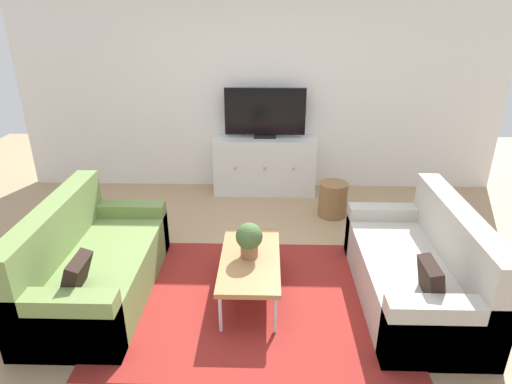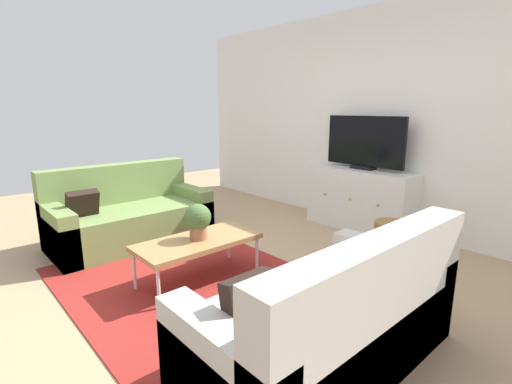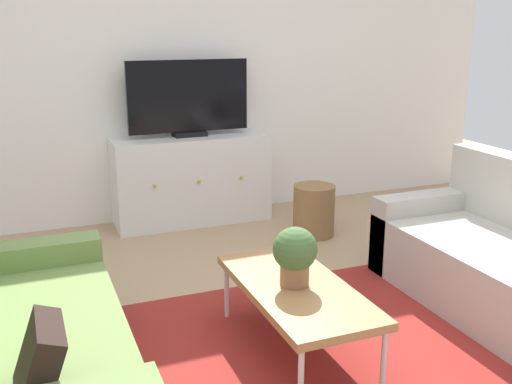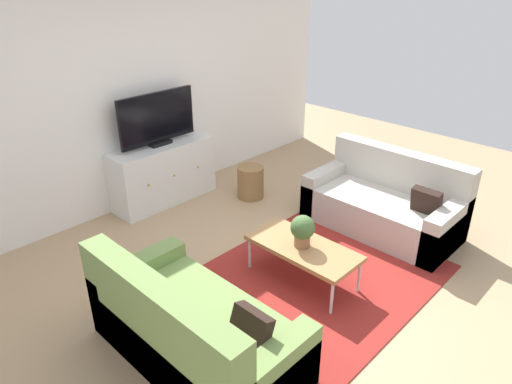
{
  "view_description": "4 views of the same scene",
  "coord_description": "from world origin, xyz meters",
  "px_view_note": "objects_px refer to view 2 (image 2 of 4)",
  "views": [
    {
      "loc": [
        0.1,
        -3.3,
        2.4
      ],
      "look_at": [
        0.0,
        0.58,
        0.72
      ],
      "focal_mm": 30.89,
      "sensor_mm": 36.0,
      "label": 1
    },
    {
      "loc": [
        2.57,
        -1.71,
        1.5
      ],
      "look_at": [
        0.0,
        0.58,
        0.72
      ],
      "focal_mm": 26.05,
      "sensor_mm": 36.0,
      "label": 2
    },
    {
      "loc": [
        -1.28,
        -2.6,
        1.68
      ],
      "look_at": [
        0.0,
        0.58,
        0.72
      ],
      "focal_mm": 41.7,
      "sensor_mm": 36.0,
      "label": 3
    },
    {
      "loc": [
        -3.0,
        -2.3,
        2.76
      ],
      "look_at": [
        0.0,
        0.58,
        0.72
      ],
      "focal_mm": 32.74,
      "sensor_mm": 36.0,
      "label": 4
    }
  ],
  "objects_px": {
    "coffee_table": "(198,243)",
    "flat_screen_tv": "(365,143)",
    "potted_plant": "(198,220)",
    "tv_console": "(360,199)",
    "couch_left_side": "(127,217)",
    "couch_right_side": "(333,324)",
    "wicker_basket": "(391,243)"
  },
  "relations": [
    {
      "from": "coffee_table",
      "to": "potted_plant",
      "type": "xyz_separation_m",
      "value": [
        -0.01,
        0.01,
        0.2
      ]
    },
    {
      "from": "wicker_basket",
      "to": "potted_plant",
      "type": "bearing_deg",
      "value": -120.49
    },
    {
      "from": "couch_left_side",
      "to": "couch_right_side",
      "type": "height_order",
      "value": "same"
    },
    {
      "from": "couch_right_side",
      "to": "coffee_table",
      "type": "height_order",
      "value": "couch_right_side"
    },
    {
      "from": "couch_left_side",
      "to": "tv_console",
      "type": "distance_m",
      "value": 2.81
    },
    {
      "from": "potted_plant",
      "to": "flat_screen_tv",
      "type": "bearing_deg",
      "value": 87.29
    },
    {
      "from": "coffee_table",
      "to": "couch_left_side",
      "type": "bearing_deg",
      "value": -178.37
    },
    {
      "from": "tv_console",
      "to": "flat_screen_tv",
      "type": "relative_size",
      "value": 1.29
    },
    {
      "from": "potted_plant",
      "to": "flat_screen_tv",
      "type": "xyz_separation_m",
      "value": [
        0.11,
        2.34,
        0.52
      ]
    },
    {
      "from": "couch_left_side",
      "to": "wicker_basket",
      "type": "distance_m",
      "value": 2.86
    },
    {
      "from": "couch_left_side",
      "to": "coffee_table",
      "type": "bearing_deg",
      "value": 1.63
    },
    {
      "from": "tv_console",
      "to": "flat_screen_tv",
      "type": "xyz_separation_m",
      "value": [
        0.0,
        0.02,
        0.7
      ]
    },
    {
      "from": "couch_left_side",
      "to": "flat_screen_tv",
      "type": "bearing_deg",
      "value": 57.78
    },
    {
      "from": "couch_left_side",
      "to": "flat_screen_tv",
      "type": "xyz_separation_m",
      "value": [
        1.51,
        2.39,
        0.8
      ]
    },
    {
      "from": "tv_console",
      "to": "wicker_basket",
      "type": "xyz_separation_m",
      "value": [
        0.83,
        -0.73,
        -0.17
      ]
    },
    {
      "from": "couch_left_side",
      "to": "potted_plant",
      "type": "distance_m",
      "value": 1.43
    },
    {
      "from": "coffee_table",
      "to": "flat_screen_tv",
      "type": "distance_m",
      "value": 2.47
    },
    {
      "from": "potted_plant",
      "to": "tv_console",
      "type": "distance_m",
      "value": 2.33
    },
    {
      "from": "couch_left_side",
      "to": "flat_screen_tv",
      "type": "relative_size",
      "value": 1.61
    },
    {
      "from": "wicker_basket",
      "to": "couch_right_side",
      "type": "bearing_deg",
      "value": -71.9
    },
    {
      "from": "couch_right_side",
      "to": "potted_plant",
      "type": "relative_size",
      "value": 5.4
    },
    {
      "from": "couch_left_side",
      "to": "couch_right_side",
      "type": "distance_m",
      "value": 2.88
    },
    {
      "from": "couch_left_side",
      "to": "potted_plant",
      "type": "xyz_separation_m",
      "value": [
        1.4,
        0.05,
        0.28
      ]
    },
    {
      "from": "couch_right_side",
      "to": "wicker_basket",
      "type": "distance_m",
      "value": 1.74
    },
    {
      "from": "potted_plant",
      "to": "wicker_basket",
      "type": "bearing_deg",
      "value": 59.51
    },
    {
      "from": "flat_screen_tv",
      "to": "potted_plant",
      "type": "bearing_deg",
      "value": -92.71
    },
    {
      "from": "couch_left_side",
      "to": "couch_right_side",
      "type": "bearing_deg",
      "value": 0.0
    },
    {
      "from": "couch_right_side",
      "to": "wicker_basket",
      "type": "height_order",
      "value": "couch_right_side"
    },
    {
      "from": "coffee_table",
      "to": "tv_console",
      "type": "bearing_deg",
      "value": 87.47
    },
    {
      "from": "couch_right_side",
      "to": "potted_plant",
      "type": "xyz_separation_m",
      "value": [
        -1.48,
        0.05,
        0.28
      ]
    },
    {
      "from": "couch_right_side",
      "to": "flat_screen_tv",
      "type": "distance_m",
      "value": 2.87
    },
    {
      "from": "coffee_table",
      "to": "couch_right_side",
      "type": "bearing_deg",
      "value": -1.56
    }
  ]
}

